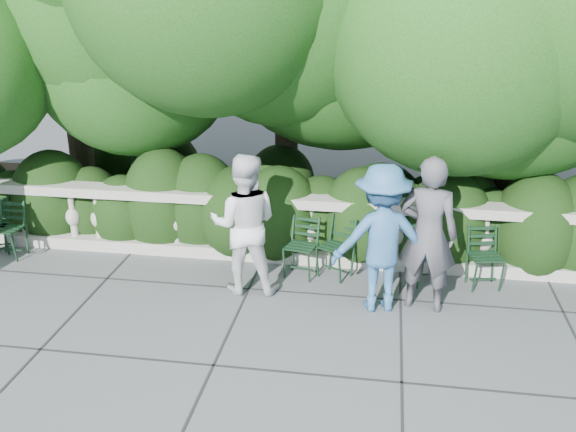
# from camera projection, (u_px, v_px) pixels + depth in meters

# --- Properties ---
(ground) EXTENTS (90.00, 90.00, 0.00)m
(ground) POSITION_uv_depth(u_px,v_px,m) (275.00, 322.00, 7.74)
(ground) COLOR #4D5055
(ground) RESTS_ON ground
(balustrade) EXTENTS (12.00, 0.44, 1.00)m
(balustrade) POSITION_uv_depth(u_px,v_px,m) (297.00, 230.00, 9.23)
(balustrade) COLOR #9E998E
(balustrade) RESTS_ON ground
(shrub_hedge) EXTENTS (15.00, 2.60, 1.70)m
(shrub_hedge) POSITION_uv_depth(u_px,v_px,m) (307.00, 230.00, 10.51)
(shrub_hedge) COLOR black
(shrub_hedge) RESTS_ON ground
(chair_a) EXTENTS (0.45, 0.49, 0.84)m
(chair_a) POSITION_uv_depth(u_px,v_px,m) (6.00, 261.00, 9.39)
(chair_a) COLOR black
(chair_a) RESTS_ON ground
(chair_c) EXTENTS (0.61, 0.63, 0.84)m
(chair_c) POSITION_uv_depth(u_px,v_px,m) (329.00, 280.00, 8.80)
(chair_c) COLOR black
(chair_c) RESTS_ON ground
(chair_d) EXTENTS (0.53, 0.56, 0.84)m
(chair_d) POSITION_uv_depth(u_px,v_px,m) (297.00, 280.00, 8.80)
(chair_d) COLOR black
(chair_d) RESTS_ON ground
(chair_e) EXTENTS (0.58, 0.60, 0.84)m
(chair_e) POSITION_uv_depth(u_px,v_px,m) (430.00, 287.00, 8.60)
(chair_e) COLOR black
(chair_e) RESTS_ON ground
(chair_f) EXTENTS (0.54, 0.57, 0.84)m
(chair_f) POSITION_uv_depth(u_px,v_px,m) (486.00, 292.00, 8.48)
(chair_f) COLOR black
(chair_f) RESTS_ON ground
(person_woman_grey) EXTENTS (0.80, 0.60, 1.97)m
(person_woman_grey) POSITION_uv_depth(u_px,v_px,m) (428.00, 234.00, 7.76)
(person_woman_grey) COLOR #47464C
(person_woman_grey) RESTS_ON ground
(person_casual_man) EXTENTS (0.97, 0.78, 1.86)m
(person_casual_man) POSITION_uv_depth(u_px,v_px,m) (244.00, 224.00, 8.22)
(person_casual_man) COLOR silver
(person_casual_man) RESTS_ON ground
(person_older_blue) EXTENTS (1.34, 0.97, 1.87)m
(person_older_blue) POSITION_uv_depth(u_px,v_px,m) (381.00, 238.00, 7.77)
(person_older_blue) COLOR #316193
(person_older_blue) RESTS_ON ground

